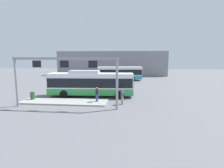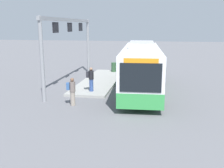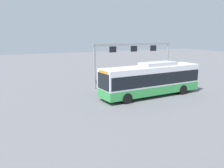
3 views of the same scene
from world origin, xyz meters
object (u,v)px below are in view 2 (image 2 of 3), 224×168
object	(u,v)px
bus_main	(141,66)
person_waiting_near	(91,79)
person_boarding	(72,91)
trash_bin	(114,67)

from	to	relation	value
bus_main	person_waiting_near	world-z (taller)	bus_main
bus_main	person_boarding	world-z (taller)	bus_main
person_waiting_near	trash_bin	world-z (taller)	person_waiting_near
person_boarding	person_waiting_near	size ratio (longest dim) A/B	1.00
person_boarding	bus_main	bearing A→B (deg)	31.95
person_boarding	trash_bin	size ratio (longest dim) A/B	1.86
person_waiting_near	trash_bin	bearing A→B (deg)	72.78
person_waiting_near	bus_main	bearing A→B (deg)	8.33
bus_main	trash_bin	world-z (taller)	bus_main
trash_bin	person_boarding	bearing A→B (deg)	-3.52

